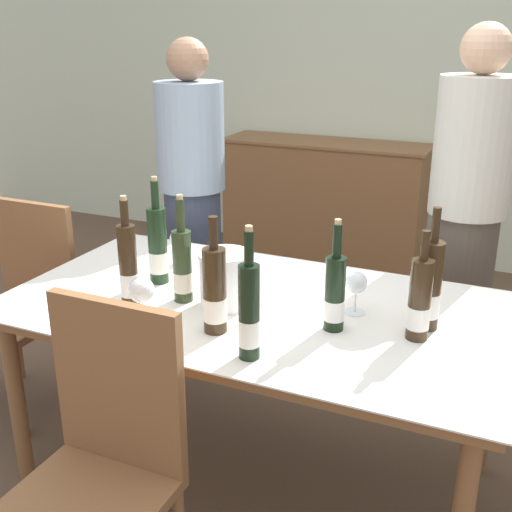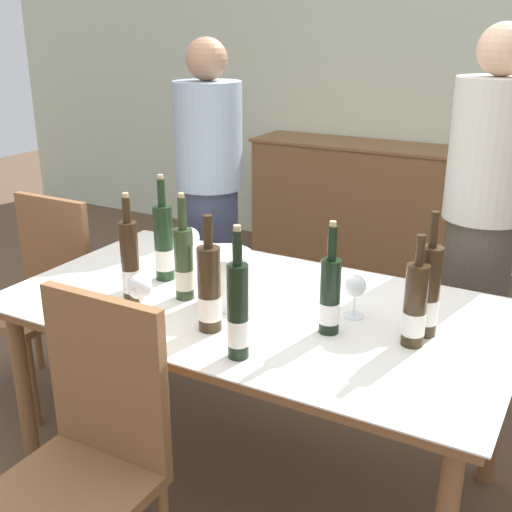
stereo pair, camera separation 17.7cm
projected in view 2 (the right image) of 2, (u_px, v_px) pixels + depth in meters
ground_plane at (256, 473)px, 2.53m from camera, size 12.00×12.00×0.00m
back_wall at (454, 66)px, 4.32m from camera, size 8.00×0.10×2.80m
sideboard_cabinet at (353, 203)px, 4.66m from camera, size 1.49×0.46×0.88m
dining_table at (256, 320)px, 2.30m from camera, size 1.78×0.98×0.73m
ice_bucket at (225, 277)px, 2.24m from camera, size 0.19×0.19×0.20m
wine_bottle_0 at (238, 313)px, 1.87m from camera, size 0.06×0.06×0.41m
wine_bottle_1 at (428, 293)px, 2.01m from camera, size 0.08×0.08×0.41m
wine_bottle_2 at (184, 264)px, 2.29m from camera, size 0.07×0.07×0.39m
wine_bottle_3 at (164, 244)px, 2.46m from camera, size 0.07×0.07×0.41m
wine_bottle_4 at (130, 264)px, 2.25m from camera, size 0.06×0.06×0.40m
wine_bottle_5 at (330, 296)px, 2.03m from camera, size 0.07×0.07×0.37m
wine_bottle_6 at (209, 291)px, 2.04m from camera, size 0.08×0.08×0.39m
wine_bottle_7 at (415, 307)px, 1.95m from camera, size 0.07×0.07×0.36m
wine_glass_0 at (355, 288)px, 2.14m from camera, size 0.08×0.08×0.15m
wine_glass_1 at (189, 238)px, 2.68m from camera, size 0.09×0.09×0.14m
wine_glass_2 at (139, 288)px, 2.12m from camera, size 0.09×0.09×0.16m
chair_near_front at (88, 445)px, 1.83m from camera, size 0.42×0.42×0.96m
chair_left_end at (41, 286)px, 2.96m from camera, size 0.42×0.42×0.93m
person_host at (210, 206)px, 3.22m from camera, size 0.33×0.33×1.61m
person_guest_left at (481, 234)px, 2.67m from camera, size 0.33×0.33×1.68m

